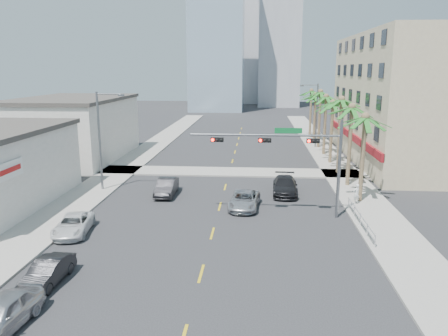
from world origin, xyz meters
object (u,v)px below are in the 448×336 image
(car_parked_far, at_px, (73,225))
(car_lane_right, at_px, (285,186))
(car_lane_center, at_px, (244,200))
(car_lane_left, at_px, (167,187))
(traffic_signal_mast, at_px, (296,151))
(pedestrian, at_px, (356,194))
(car_parked_near, at_px, (1,314))
(car_parked_mid, at_px, (48,272))

(car_parked_far, height_order, car_lane_right, car_lane_right)
(car_parked_far, relative_size, car_lane_center, 0.94)
(car_parked_far, bearing_deg, car_lane_right, 28.33)
(car_lane_left, bearing_deg, car_parked_far, -115.77)
(car_lane_right, bearing_deg, car_lane_left, -171.52)
(traffic_signal_mast, distance_m, pedestrian, 7.44)
(car_parked_near, bearing_deg, car_lane_left, 87.73)
(car_parked_near, distance_m, car_parked_far, 11.30)
(car_parked_far, xyz_separation_m, pedestrian, (20.52, 7.88, 0.35))
(pedestrian, bearing_deg, car_lane_right, -58.43)
(car_parked_near, bearing_deg, car_parked_far, 103.50)
(car_parked_mid, height_order, car_lane_right, car_lane_right)
(car_parked_near, bearing_deg, car_lane_right, 64.22)
(traffic_signal_mast, xyz_separation_m, car_parked_near, (-13.58, -15.86, -4.30))
(car_parked_far, relative_size, car_lane_right, 0.86)
(car_parked_mid, relative_size, pedestrian, 2.36)
(car_parked_near, bearing_deg, pedestrian, 50.58)
(car_lane_left, bearing_deg, pedestrian, -7.81)
(car_lane_left, distance_m, car_lane_center, 7.71)
(car_parked_far, bearing_deg, traffic_signal_mast, 9.42)
(traffic_signal_mast, xyz_separation_m, car_lane_left, (-10.78, 5.03, -4.33))
(car_parked_near, distance_m, car_lane_left, 21.07)
(car_lane_center, distance_m, pedestrian, 9.23)
(car_parked_near, height_order, pedestrian, pedestrian)
(traffic_signal_mast, height_order, car_parked_near, traffic_signal_mast)
(car_parked_near, bearing_deg, car_lane_center, 66.32)
(car_parked_far, distance_m, car_lane_right, 18.42)
(traffic_signal_mast, xyz_separation_m, car_lane_right, (-0.28, 6.16, -4.30))
(car_parked_far, bearing_deg, car_parked_near, -89.53)
(car_lane_center, bearing_deg, pedestrian, 14.23)
(traffic_signal_mast, relative_size, car_lane_right, 2.12)
(traffic_signal_mast, height_order, car_lane_right, traffic_signal_mast)
(car_parked_mid, relative_size, car_lane_center, 0.81)
(car_parked_near, bearing_deg, traffic_signal_mast, 54.77)
(car_lane_left, distance_m, pedestrian, 16.22)
(car_parked_far, height_order, car_lane_center, car_lane_center)
(traffic_signal_mast, bearing_deg, car_parked_far, -162.91)
(car_lane_right, distance_m, pedestrian, 6.35)
(car_parked_far, relative_size, car_lane_left, 1.01)
(traffic_signal_mast, relative_size, car_parked_mid, 2.84)
(car_parked_mid, bearing_deg, car_lane_left, 82.96)
(car_lane_right, xyz_separation_m, pedestrian, (5.62, -2.95, 0.22))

